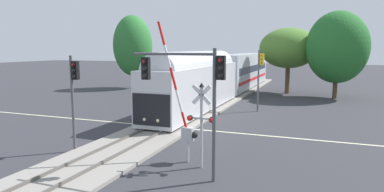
% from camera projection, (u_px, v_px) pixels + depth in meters
% --- Properties ---
extents(ground_plane, '(220.00, 220.00, 0.00)m').
position_uv_depth(ground_plane, '(167.00, 127.00, 25.10)').
color(ground_plane, '#333338').
extents(road_centre_stripe, '(44.00, 0.20, 0.01)m').
position_uv_depth(road_centre_stripe, '(167.00, 127.00, 25.10)').
color(road_centre_stripe, beige).
rests_on(road_centre_stripe, ground).
extents(railway_track, '(4.40, 80.00, 0.32)m').
position_uv_depth(railway_track, '(167.00, 126.00, 25.09)').
color(railway_track, gray).
rests_on(railway_track, ground).
extents(commuter_train, '(3.04, 39.48, 5.16)m').
position_uv_depth(commuter_train, '(225.00, 74.00, 39.34)').
color(commuter_train, silver).
rests_on(commuter_train, railway_track).
extents(crossing_gate_near, '(2.15, 0.40, 7.08)m').
position_uv_depth(crossing_gate_near, '(185.00, 120.00, 17.13)').
color(crossing_gate_near, '#B7B7BC').
rests_on(crossing_gate_near, ground).
extents(crossing_signal_mast, '(1.36, 0.44, 4.15)m').
position_uv_depth(crossing_signal_mast, '(201.00, 116.00, 16.18)').
color(crossing_signal_mast, '#B2B2B7').
rests_on(crossing_signal_mast, ground).
extents(traffic_signal_median, '(0.53, 0.38, 5.35)m').
position_uv_depth(traffic_signal_median, '(74.00, 88.00, 18.58)').
color(traffic_signal_median, '#4C4C51').
rests_on(traffic_signal_median, ground).
extents(traffic_signal_far_side, '(0.53, 0.38, 5.57)m').
position_uv_depth(traffic_signal_far_side, '(260.00, 71.00, 30.67)').
color(traffic_signal_far_side, '#4C4C51').
rests_on(traffic_signal_far_side, ground).
extents(traffic_signal_near_right, '(4.24, 0.38, 5.74)m').
position_uv_depth(traffic_signal_near_right, '(191.00, 82.00, 14.57)').
color(traffic_signal_near_right, '#4C4C51').
rests_on(traffic_signal_near_right, ground).
extents(oak_far_right, '(6.83, 6.83, 9.92)m').
position_uv_depth(oak_far_right, '(337.00, 47.00, 38.55)').
color(oak_far_right, '#4C3828').
rests_on(oak_far_right, ground).
extents(elm_centre_background, '(7.27, 7.27, 8.30)m').
position_uv_depth(elm_centre_background, '(289.00, 48.00, 42.97)').
color(elm_centre_background, brown).
rests_on(elm_centre_background, ground).
extents(pine_left_background, '(5.54, 5.54, 10.39)m').
position_uv_depth(pine_left_background, '(133.00, 46.00, 48.53)').
color(pine_left_background, '#4C3828').
rests_on(pine_left_background, ground).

